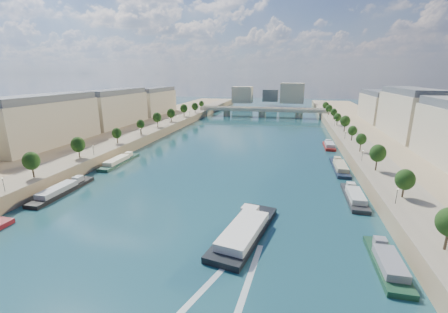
% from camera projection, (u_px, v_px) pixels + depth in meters
% --- Properties ---
extents(ground, '(700.00, 700.00, 0.00)m').
position_uv_depth(ground, '(234.00, 156.00, 140.59)').
color(ground, '#0C3437').
rests_on(ground, ground).
extents(quay_left, '(44.00, 520.00, 5.00)m').
position_uv_depth(quay_left, '(98.00, 143.00, 155.05)').
color(quay_left, '#9E8460').
rests_on(quay_left, ground).
extents(quay_right, '(44.00, 520.00, 5.00)m').
position_uv_depth(quay_right, '(403.00, 160.00, 124.80)').
color(quay_right, '#9E8460').
rests_on(quay_right, ground).
extents(pave_left, '(14.00, 520.00, 0.10)m').
position_uv_depth(pave_left, '(123.00, 139.00, 151.22)').
color(pave_left, gray).
rests_on(pave_left, quay_left).
extents(pave_right, '(14.00, 520.00, 0.10)m').
position_uv_depth(pave_right, '(365.00, 152.00, 127.27)').
color(pave_right, gray).
rests_on(pave_right, quay_right).
extents(trees_left, '(4.80, 268.80, 8.26)m').
position_uv_depth(trees_left, '(128.00, 128.00, 151.23)').
color(trees_left, '#382B1E').
rests_on(trees_left, ground).
extents(trees_right, '(4.80, 268.80, 8.26)m').
position_uv_depth(trees_right, '(357.00, 135.00, 135.64)').
color(trees_right, '#382B1E').
rests_on(trees_right, ground).
extents(lamps_left, '(0.36, 200.36, 4.28)m').
position_uv_depth(lamps_left, '(120.00, 139.00, 140.14)').
color(lamps_left, black).
rests_on(lamps_left, ground).
extents(lamps_right, '(0.36, 200.36, 4.28)m').
position_uv_depth(lamps_right, '(353.00, 143.00, 132.18)').
color(lamps_right, black).
rests_on(lamps_right, ground).
extents(buildings_left, '(16.00, 226.00, 23.20)m').
position_uv_depth(buildings_left, '(87.00, 112.00, 165.34)').
color(buildings_left, '#B7AC8C').
rests_on(buildings_left, ground).
extents(buildings_right, '(16.00, 226.00, 23.20)m').
position_uv_depth(buildings_right, '(432.00, 123.00, 129.62)').
color(buildings_right, '#B7AC8C').
rests_on(buildings_right, ground).
extents(skyline, '(79.00, 42.00, 22.00)m').
position_uv_depth(skyline, '(272.00, 94.00, 342.43)').
color(skyline, '#B7AC8C').
rests_on(skyline, ground).
extents(bridge, '(112.00, 12.00, 8.15)m').
position_uv_depth(bridge, '(262.00, 111.00, 265.44)').
color(bridge, '#C1B79E').
rests_on(bridge, ground).
extents(tour_barge, '(13.73, 29.79, 3.90)m').
position_uv_depth(tour_barge, '(245.00, 231.00, 70.99)').
color(tour_barge, black).
rests_on(tour_barge, ground).
extents(wake, '(12.67, 26.02, 0.04)m').
position_uv_depth(wake, '(231.00, 280.00, 55.70)').
color(wake, silver).
rests_on(wake, ground).
extents(moored_barges_left, '(5.00, 126.90, 3.60)m').
position_uv_depth(moored_barges_left, '(24.00, 210.00, 82.64)').
color(moored_barges_left, '#1B1A3A').
rests_on(moored_barges_left, ground).
extents(moored_barges_right, '(5.00, 159.13, 3.60)m').
position_uv_depth(moored_barges_right, '(356.00, 201.00, 88.68)').
color(moored_barges_right, black).
rests_on(moored_barges_right, ground).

